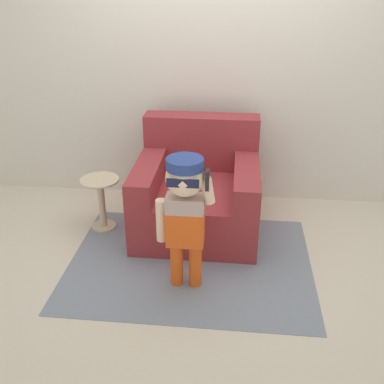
{
  "coord_description": "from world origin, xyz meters",
  "views": [
    {
      "loc": [
        0.24,
        -3.31,
        2.0
      ],
      "look_at": [
        -0.06,
        -0.37,
        0.54
      ],
      "focal_mm": 42.0,
      "sensor_mm": 36.0,
      "label": 1
    }
  ],
  "objects": [
    {
      "name": "ground_plane",
      "position": [
        0.0,
        0.0,
        0.0
      ],
      "size": [
        10.0,
        10.0,
        0.0
      ],
      "primitive_type": "plane",
      "color": "beige"
    },
    {
      "name": "wall_back",
      "position": [
        0.0,
        0.69,
        1.3
      ],
      "size": [
        10.0,
        0.05,
        2.6
      ],
      "color": "silver",
      "rests_on": "ground_plane"
    },
    {
      "name": "armchair",
      "position": [
        -0.06,
        0.07,
        0.32
      ],
      "size": [
        0.99,
        1.01,
        0.88
      ],
      "color": "maroon",
      "rests_on": "ground_plane"
    },
    {
      "name": "person_child",
      "position": [
        -0.07,
        -0.76,
        0.64
      ],
      "size": [
        0.39,
        0.29,
        0.96
      ],
      "color": "#E05119",
      "rests_on": "ground_plane"
    },
    {
      "name": "side_table",
      "position": [
        -0.86,
        -0.06,
        0.28
      ],
      "size": [
        0.32,
        0.32,
        0.46
      ],
      "color": "beige",
      "rests_on": "ground_plane"
    },
    {
      "name": "rug",
      "position": [
        -0.06,
        -0.5,
        0.0
      ],
      "size": [
        1.82,
        1.39,
        0.01
      ],
      "color": "gray",
      "rests_on": "ground_plane"
    }
  ]
}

